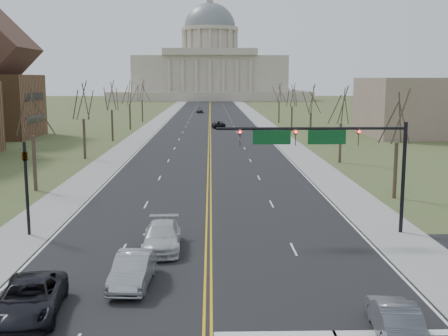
{
  "coord_description": "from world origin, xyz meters",
  "views": [
    {
      "loc": [
        0.15,
        -21.6,
        9.93
      ],
      "look_at": [
        1.19,
        21.59,
        3.0
      ],
      "focal_mm": 45.0,
      "sensor_mm": 36.0,
      "label": 1
    }
  ],
  "objects_px": {
    "car_sb_inner_second": "(162,237)",
    "car_sb_inner_lead": "(133,270)",
    "car_sb_outer_lead": "(30,298)",
    "car_far_sb": "(200,110)",
    "signal_left": "(26,178)",
    "car_nb_outer_lead": "(395,318)",
    "car_far_nb": "(218,124)",
    "signal_mast": "(326,145)"
  },
  "relations": [
    {
      "from": "car_far_nb",
      "to": "signal_left",
      "type": "bearing_deg",
      "value": 74.61
    },
    {
      "from": "car_far_sb",
      "to": "car_nb_outer_lead",
      "type": "bearing_deg",
      "value": -86.59
    },
    {
      "from": "signal_left",
      "to": "car_sb_inner_lead",
      "type": "xyz_separation_m",
      "value": [
        7.88,
        -9.07,
        -2.92
      ]
    },
    {
      "from": "car_sb_outer_lead",
      "to": "signal_left",
      "type": "bearing_deg",
      "value": 101.79
    },
    {
      "from": "car_sb_inner_second",
      "to": "car_far_nb",
      "type": "bearing_deg",
      "value": 84.97
    },
    {
      "from": "car_sb_outer_lead",
      "to": "car_far_sb",
      "type": "bearing_deg",
      "value": 82.17
    },
    {
      "from": "car_sb_inner_lead",
      "to": "car_sb_outer_lead",
      "type": "xyz_separation_m",
      "value": [
        -3.87,
        -3.42,
        -0.01
      ]
    },
    {
      "from": "signal_left",
      "to": "car_far_nb",
      "type": "distance_m",
      "value": 78.83
    },
    {
      "from": "car_sb_inner_second",
      "to": "car_far_sb",
      "type": "relative_size",
      "value": 1.11
    },
    {
      "from": "car_nb_outer_lead",
      "to": "car_far_nb",
      "type": "distance_m",
      "value": 92.52
    },
    {
      "from": "car_sb_inner_second",
      "to": "car_sb_inner_lead",
      "type": "bearing_deg",
      "value": -100.89
    },
    {
      "from": "car_far_nb",
      "to": "car_far_sb",
      "type": "distance_m",
      "value": 50.86
    },
    {
      "from": "car_far_sb",
      "to": "signal_mast",
      "type": "bearing_deg",
      "value": -86.04
    },
    {
      "from": "car_nb_outer_lead",
      "to": "car_sb_inner_second",
      "type": "distance_m",
      "value": 15.15
    },
    {
      "from": "car_sb_inner_second",
      "to": "car_nb_outer_lead",
      "type": "bearing_deg",
      "value": -50.67
    },
    {
      "from": "car_far_sb",
      "to": "car_sb_outer_lead",
      "type": "bearing_deg",
      "value": -92.52
    },
    {
      "from": "signal_left",
      "to": "car_far_nb",
      "type": "bearing_deg",
      "value": 80.32
    },
    {
      "from": "car_nb_outer_lead",
      "to": "car_far_sb",
      "type": "height_order",
      "value": "car_far_sb"
    },
    {
      "from": "car_far_nb",
      "to": "car_sb_inner_second",
      "type": "bearing_deg",
      "value": 81.14
    },
    {
      "from": "signal_left",
      "to": "car_sb_inner_second",
      "type": "xyz_separation_m",
      "value": [
        8.79,
        -3.31,
        -2.93
      ]
    },
    {
      "from": "car_far_nb",
      "to": "car_sb_outer_lead",
      "type": "bearing_deg",
      "value": 78.44
    },
    {
      "from": "car_sb_inner_lead",
      "to": "car_far_sb",
      "type": "distance_m",
      "value": 137.37
    },
    {
      "from": "car_sb_inner_lead",
      "to": "car_sb_outer_lead",
      "type": "height_order",
      "value": "car_sb_inner_lead"
    },
    {
      "from": "car_nb_outer_lead",
      "to": "car_far_nb",
      "type": "height_order",
      "value": "car_far_nb"
    },
    {
      "from": "car_nb_outer_lead",
      "to": "car_sb_inner_lead",
      "type": "relative_size",
      "value": 0.92
    },
    {
      "from": "signal_left",
      "to": "car_sb_inner_second",
      "type": "distance_m",
      "value": 9.84
    },
    {
      "from": "car_far_nb",
      "to": "car_sb_inner_lead",
      "type": "bearing_deg",
      "value": 80.75
    },
    {
      "from": "signal_mast",
      "to": "car_far_sb",
      "type": "height_order",
      "value": "signal_mast"
    },
    {
      "from": "signal_left",
      "to": "car_nb_outer_lead",
      "type": "height_order",
      "value": "signal_left"
    },
    {
      "from": "car_sb_outer_lead",
      "to": "car_sb_inner_lead",
      "type": "bearing_deg",
      "value": 35.46
    },
    {
      "from": "signal_mast",
      "to": "car_sb_outer_lead",
      "type": "distance_m",
      "value": 20.1
    },
    {
      "from": "signal_mast",
      "to": "car_sb_inner_lead",
      "type": "distance_m",
      "value": 15.15
    },
    {
      "from": "car_sb_outer_lead",
      "to": "car_far_nb",
      "type": "bearing_deg",
      "value": 78.16
    },
    {
      "from": "signal_mast",
      "to": "car_sb_outer_lead",
      "type": "bearing_deg",
      "value": -140.11
    },
    {
      "from": "signal_mast",
      "to": "car_far_nb",
      "type": "height_order",
      "value": "signal_mast"
    },
    {
      "from": "signal_mast",
      "to": "car_nb_outer_lead",
      "type": "bearing_deg",
      "value": -90.67
    },
    {
      "from": "signal_mast",
      "to": "car_far_sb",
      "type": "xyz_separation_m",
      "value": [
        -10.41,
        128.3,
        -4.94
      ]
    },
    {
      "from": "car_sb_inner_lead",
      "to": "car_far_sb",
      "type": "height_order",
      "value": "car_far_sb"
    },
    {
      "from": "car_sb_inner_second",
      "to": "signal_left",
      "type": "bearing_deg",
      "value": 157.51
    },
    {
      "from": "car_nb_outer_lead",
      "to": "car_sb_inner_second",
      "type": "xyz_separation_m",
      "value": [
        -9.98,
        11.39,
        0.05
      ]
    },
    {
      "from": "car_sb_outer_lead",
      "to": "car_far_nb",
      "type": "relative_size",
      "value": 1.07
    },
    {
      "from": "car_sb_inner_second",
      "to": "car_far_nb",
      "type": "relative_size",
      "value": 1.02
    }
  ]
}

